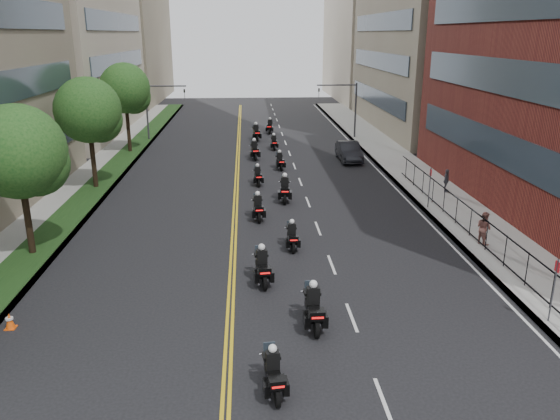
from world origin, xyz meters
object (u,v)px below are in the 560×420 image
at_px(motorcycle_6, 258,176).
at_px(motorcycle_2, 262,268).
at_px(pedestrian_b, 484,228).
at_px(motorcycle_1, 313,309).
at_px(motorcycle_9, 274,143).
at_px(motorcycle_3, 292,237).
at_px(motorcycle_7, 280,162).
at_px(motorcycle_10, 256,133).
at_px(traffic_cone, 10,321).
at_px(pedestrian_c, 446,181).
at_px(motorcycle_11, 270,127).
at_px(motorcycle_8, 254,151).
at_px(parked_sedan, 349,151).
at_px(motorcycle_0, 273,374).
at_px(motorcycle_5, 285,190).
at_px(motorcycle_4, 258,208).

bearing_deg(motorcycle_6, motorcycle_2, -95.41).
height_order(motorcycle_6, pedestrian_b, pedestrian_b).
bearing_deg(motorcycle_1, motorcycle_9, 88.00).
relative_size(motorcycle_3, motorcycle_7, 0.98).
distance_m(motorcycle_10, traffic_cone, 37.72).
height_order(motorcycle_6, motorcycle_10, motorcycle_10).
relative_size(motorcycle_9, traffic_cone, 3.35).
xyz_separation_m(motorcycle_10, pedestrian_c, (12.35, -20.13, 0.20)).
height_order(motorcycle_2, motorcycle_11, motorcycle_2).
bearing_deg(motorcycle_10, motorcycle_2, -97.19).
bearing_deg(motorcycle_9, motorcycle_11, 87.86).
xyz_separation_m(motorcycle_3, motorcycle_8, (-1.51, 20.63, 0.12)).
distance_m(motorcycle_8, motorcycle_9, 4.45).
xyz_separation_m(motorcycle_11, traffic_cone, (-11.41, -40.51, -0.37)).
xyz_separation_m(motorcycle_11, pedestrian_b, (9.29, -33.68, 0.32)).
height_order(motorcycle_9, motorcycle_11, motorcycle_11).
height_order(motorcycle_3, motorcycle_10, motorcycle_10).
bearing_deg(motorcycle_8, pedestrian_b, -66.94).
bearing_deg(motorcycle_10, motorcycle_1, -94.39).
bearing_deg(parked_sedan, motorcycle_8, 172.33).
bearing_deg(motorcycle_0, motorcycle_10, 83.02).
height_order(motorcycle_3, motorcycle_9, motorcycle_9).
relative_size(motorcycle_0, motorcycle_8, 0.85).
bearing_deg(traffic_cone, motorcycle_9, 70.31).
bearing_deg(pedestrian_b, motorcycle_0, 112.65).
height_order(motorcycle_11, parked_sedan, motorcycle_11).
xyz_separation_m(motorcycle_2, motorcycle_10, (0.44, 33.12, 0.04)).
relative_size(motorcycle_0, motorcycle_11, 0.91).
distance_m(motorcycle_10, pedestrian_b, 31.52).
distance_m(motorcycle_5, motorcycle_11, 25.18).
bearing_deg(pedestrian_b, motorcycle_11, -6.82).
bearing_deg(pedestrian_c, parked_sedan, 46.10).
distance_m(motorcycle_0, motorcycle_8, 32.15).
relative_size(motorcycle_9, pedestrian_c, 1.34).
bearing_deg(pedestrian_b, motorcycle_6, 19.16).
bearing_deg(motorcycle_11, motorcycle_3, -83.23).
height_order(motorcycle_7, pedestrian_b, pedestrian_b).
bearing_deg(motorcycle_1, motorcycle_10, 90.47).
distance_m(pedestrian_b, pedestrian_c, 9.56).
height_order(motorcycle_6, parked_sedan, parked_sedan).
relative_size(motorcycle_11, parked_sedan, 0.48).
xyz_separation_m(motorcycle_5, motorcycle_8, (-1.72, 12.47, -0.01)).
xyz_separation_m(motorcycle_2, motorcycle_3, (1.62, 3.87, -0.09)).
bearing_deg(motorcycle_7, pedestrian_b, -67.94).
distance_m(motorcycle_4, motorcycle_5, 3.95).
xyz_separation_m(motorcycle_4, motorcycle_9, (1.97, 20.00, -0.05)).
height_order(motorcycle_4, parked_sedan, motorcycle_4).
bearing_deg(motorcycle_10, parked_sedan, -58.06).
xyz_separation_m(motorcycle_4, motorcycle_6, (0.16, 7.62, -0.05)).
bearing_deg(motorcycle_2, traffic_cone, -166.05).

